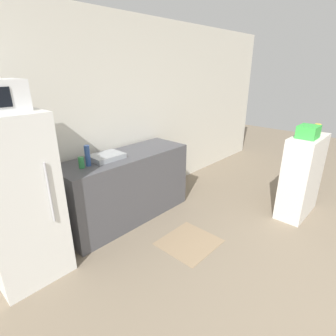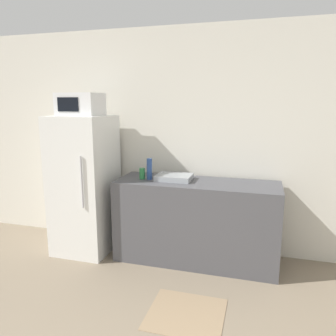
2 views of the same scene
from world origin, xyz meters
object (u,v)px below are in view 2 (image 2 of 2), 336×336
refrigerator (85,184)px  bottle_short (142,174)px  microwave (80,104)px  bottle_tall (149,169)px

refrigerator → bottle_short: (0.71, 0.04, 0.17)m
microwave → bottle_tall: bearing=3.3°
refrigerator → microwave: microwave is taller
refrigerator → bottle_tall: (0.79, 0.04, 0.22)m
microwave → bottle_short: size_ratio=3.71×
bottle_tall → bottle_short: size_ratio=1.92×
refrigerator → bottle_tall: refrigerator is taller
microwave → bottle_short: 1.04m
refrigerator → bottle_tall: size_ratio=6.82×
refrigerator → bottle_tall: 0.83m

